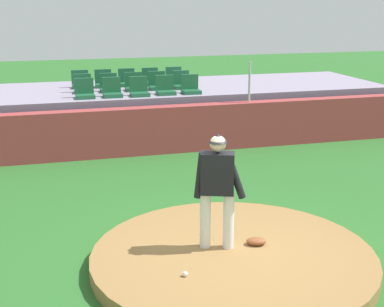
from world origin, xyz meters
name	(u,v)px	position (x,y,z in m)	size (l,w,h in m)	color
ground_plane	(233,265)	(0.00, 0.00, 0.00)	(60.00, 60.00, 0.00)	#2A6627
pitchers_mound	(233,259)	(0.00, 0.00, 0.11)	(4.17, 4.17, 0.21)	olive
pitcher	(217,183)	(-0.18, 0.23, 1.22)	(0.75, 0.40, 1.74)	silver
baseball	(185,274)	(-0.87, -0.52, 0.25)	(0.07, 0.07, 0.07)	white
fielding_glove	(256,241)	(0.42, 0.15, 0.27)	(0.30, 0.20, 0.11)	brown
brick_barrier	(148,131)	(0.00, 6.37, 0.60)	(16.58, 0.40, 1.19)	#A13B3D
fence_post_right	(249,82)	(2.70, 6.37, 1.72)	(0.06, 0.06, 1.05)	silver
bleacher_platform	(131,110)	(0.00, 8.81, 0.65)	(14.83, 3.74, 1.31)	#94889F
stadium_chair_0	(85,92)	(-1.41, 7.49, 1.46)	(0.48, 0.44, 0.50)	#1E5E3A
stadium_chair_1	(112,91)	(-0.71, 7.49, 1.46)	(0.48, 0.44, 0.50)	#1E5E3A
stadium_chair_2	(139,90)	(0.01, 7.44, 1.46)	(0.48, 0.44, 0.50)	#1E5E3A
stadium_chair_3	(165,88)	(0.73, 7.49, 1.46)	(0.48, 0.44, 0.50)	#1E5E3A
stadium_chair_4	(190,88)	(1.42, 7.46, 1.46)	(0.48, 0.44, 0.50)	#1E5E3A
stadium_chair_5	(83,87)	(-1.39, 8.37, 1.46)	(0.48, 0.44, 0.50)	#1E5E3A
stadium_chair_6	(109,86)	(-0.68, 8.34, 1.46)	(0.48, 0.44, 0.50)	#1E5E3A
stadium_chair_7	(134,85)	(0.02, 8.35, 1.46)	(0.48, 0.44, 0.50)	#1E5E3A
stadium_chair_8	(157,84)	(0.70, 8.39, 1.46)	(0.48, 0.44, 0.50)	#1E5E3A
stadium_chair_9	(182,83)	(1.41, 8.36, 1.46)	(0.48, 0.44, 0.50)	#1E5E3A
stadium_chair_10	(80,82)	(-1.38, 9.26, 1.46)	(0.48, 0.44, 0.50)	#1E5E3A
stadium_chair_11	(104,82)	(-0.72, 9.24, 1.46)	(0.48, 0.44, 0.50)	#1E5E3A
stadium_chair_12	(127,80)	(-0.02, 9.27, 1.46)	(0.48, 0.44, 0.50)	#1E5E3A
stadium_chair_13	(151,80)	(0.68, 9.26, 1.46)	(0.48, 0.44, 0.50)	#1E5E3A
stadium_chair_14	(174,79)	(1.42, 9.28, 1.46)	(0.48, 0.44, 0.50)	#1E5E3A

